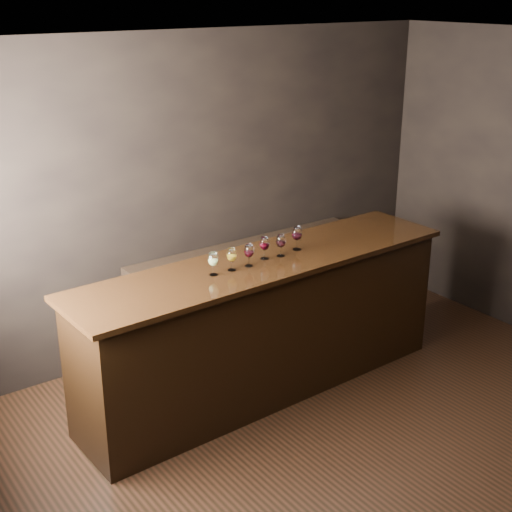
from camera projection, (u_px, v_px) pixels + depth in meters
ground at (373, 445)px, 5.17m from camera, size 5.00×5.00×0.00m
room_shell at (350, 209)px, 4.49m from camera, size 5.02×4.52×2.81m
bar_counter at (265, 328)px, 5.72m from camera, size 3.17×0.77×1.10m
bar_top at (265, 262)px, 5.51m from camera, size 3.27×0.85×0.04m
back_bar_shelf at (250, 289)px, 6.75m from camera, size 2.43×0.40×0.87m
glass_white at (213, 260)px, 5.17m from camera, size 0.08×0.08×0.18m
glass_amber at (232, 255)px, 5.26m from camera, size 0.07×0.07×0.17m
glass_red_a at (249, 251)px, 5.34m from camera, size 0.07×0.07×0.18m
glass_red_b at (264, 244)px, 5.48m from camera, size 0.08×0.08×0.18m
glass_red_c at (281, 242)px, 5.54m from camera, size 0.08×0.08×0.18m
glass_red_d at (297, 234)px, 5.67m from camera, size 0.08×0.08×0.19m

